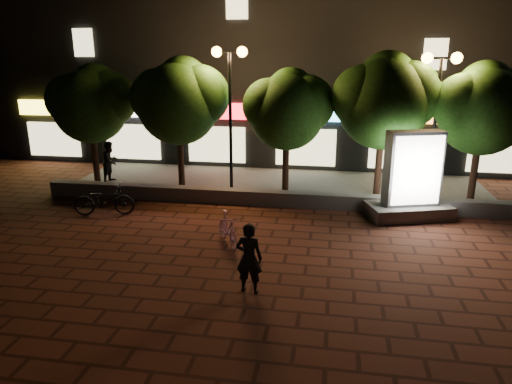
% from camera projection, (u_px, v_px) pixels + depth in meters
% --- Properties ---
extents(ground, '(80.00, 80.00, 0.00)m').
position_uv_depth(ground, '(244.00, 251.00, 12.18)').
color(ground, '#502419').
rests_on(ground, ground).
extents(retaining_wall, '(16.00, 0.45, 0.50)m').
position_uv_depth(retaining_wall, '(266.00, 198.00, 15.89)').
color(retaining_wall, slate).
rests_on(retaining_wall, ground).
extents(sidewalk, '(16.00, 5.00, 0.08)m').
position_uv_depth(sidewalk, '(276.00, 184.00, 18.31)').
color(sidewalk, slate).
rests_on(sidewalk, ground).
extents(building_block, '(28.00, 8.12, 11.30)m').
position_uv_depth(building_block, '(293.00, 54.00, 23.03)').
color(building_block, black).
rests_on(building_block, ground).
extents(tree_far_left, '(3.36, 2.80, 4.63)m').
position_uv_depth(tree_far_left, '(92.00, 101.00, 17.52)').
color(tree_far_left, '#311C13').
rests_on(tree_far_left, sidewalk).
extents(tree_left, '(3.60, 3.00, 4.89)m').
position_uv_depth(tree_left, '(180.00, 98.00, 16.91)').
color(tree_left, '#311C13').
rests_on(tree_left, sidewalk).
extents(tree_mid, '(3.24, 2.70, 4.50)m').
position_uv_depth(tree_mid, '(288.00, 107.00, 16.34)').
color(tree_mid, '#311C13').
rests_on(tree_mid, sidewalk).
extents(tree_right, '(3.72, 3.10, 5.07)m').
position_uv_depth(tree_right, '(385.00, 98.00, 15.71)').
color(tree_right, '#311C13').
rests_on(tree_right, sidewalk).
extents(tree_far_right, '(3.48, 2.90, 4.76)m').
position_uv_depth(tree_far_right, '(484.00, 106.00, 15.25)').
color(tree_far_right, '#311C13').
rests_on(tree_far_right, sidewalk).
extents(street_lamp_left, '(1.26, 0.36, 5.18)m').
position_uv_depth(street_lamp_left, '(230.00, 83.00, 16.19)').
color(street_lamp_left, black).
rests_on(street_lamp_left, sidewalk).
extents(street_lamp_right, '(1.26, 0.36, 4.98)m').
position_uv_depth(street_lamp_right, '(439.00, 89.00, 15.10)').
color(street_lamp_right, black).
rests_on(street_lamp_right, sidewalk).
extents(ad_kiosk, '(2.83, 2.00, 2.78)m').
position_uv_depth(ad_kiosk, '(411.00, 183.00, 14.42)').
color(ad_kiosk, slate).
rests_on(ad_kiosk, ground).
extents(scooter_pink, '(1.14, 1.53, 0.91)m').
position_uv_depth(scooter_pink, '(228.00, 229.00, 12.48)').
color(scooter_pink, '#DF97C6').
rests_on(scooter_pink, ground).
extents(rider, '(0.61, 0.42, 1.60)m').
position_uv_depth(rider, '(249.00, 258.00, 9.89)').
color(rider, black).
rests_on(rider, ground).
extents(scooter_parked, '(2.01, 1.13, 1.00)m').
position_uv_depth(scooter_parked, '(104.00, 200.00, 14.82)').
color(scooter_parked, black).
rests_on(scooter_parked, ground).
extents(pedestrian, '(0.71, 0.86, 1.63)m').
position_uv_depth(pedestrian, '(110.00, 161.00, 18.42)').
color(pedestrian, black).
rests_on(pedestrian, sidewalk).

